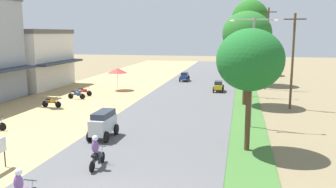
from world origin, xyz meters
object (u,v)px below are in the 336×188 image
(parked_motorbike_fourth, at_px, (84,91))
(streetlamp_mid, at_px, (249,53))
(vendor_umbrella, at_px, (117,71))
(streetlamp_far, at_px, (247,48))
(parked_motorbike_second, at_px, (52,102))
(motorbike_ahead_second, at_px, (96,152))
(utility_pole_far, at_px, (293,60))
(car_sedan_blue, at_px, (185,76))
(streetlamp_near, at_px, (252,65))
(median_tree_second, at_px, (247,34))
(median_tree_fourth, at_px, (245,42))
(car_sedan_yellow, at_px, (219,86))
(median_tree_third, at_px, (250,19))
(car_van_silver, at_px, (103,123))
(median_tree_nearest, at_px, (250,60))
(median_tree_fifth, at_px, (246,22))
(parked_motorbike_third, at_px, (77,94))
(utility_pole_near, at_px, (267,47))

(parked_motorbike_fourth, xyz_separation_m, streetlamp_mid, (16.55, 3.39, 3.93))
(vendor_umbrella, relative_size, streetlamp_far, 0.33)
(parked_motorbike_second, relative_size, motorbike_ahead_second, 1.00)
(utility_pole_far, distance_m, car_sedan_blue, 19.47)
(motorbike_ahead_second, bearing_deg, streetlamp_near, 51.64)
(streetlamp_far, height_order, utility_pole_far, utility_pole_far)
(utility_pole_far, bearing_deg, median_tree_second, 167.62)
(car_sedan_blue, relative_size, motorbike_ahead_second, 1.26)
(median_tree_second, height_order, median_tree_fourth, median_tree_second)
(car_sedan_yellow, relative_size, motorbike_ahead_second, 1.26)
(median_tree_third, distance_m, streetlamp_near, 21.72)
(median_tree_fourth, distance_m, car_van_silver, 33.62)
(parked_motorbike_second, relative_size, median_tree_third, 0.17)
(median_tree_nearest, distance_m, streetlamp_mid, 17.50)
(median_tree_fifth, xyz_separation_m, streetlamp_far, (0.12, -8.54, -3.57))
(vendor_umbrella, distance_m, median_tree_fifth, 24.78)
(median_tree_fifth, bearing_deg, vendor_umbrella, -126.20)
(parked_motorbike_second, bearing_deg, utility_pole_far, 10.87)
(utility_pole_far, relative_size, motorbike_ahead_second, 4.51)
(streetlamp_far, xyz_separation_m, motorbike_ahead_second, (-7.38, -33.50, -3.67))
(parked_motorbike_third, height_order, median_tree_fourth, median_tree_fourth)
(parked_motorbike_fourth, relative_size, utility_pole_near, 0.19)
(vendor_umbrella, distance_m, streetlamp_far, 18.17)
(vendor_umbrella, height_order, utility_pole_near, utility_pole_near)
(median_tree_fourth, bearing_deg, streetlamp_mid, -89.10)
(streetlamp_near, xyz_separation_m, utility_pole_near, (2.12, 17.83, 0.47))
(parked_motorbike_fourth, relative_size, streetlamp_far, 0.23)
(streetlamp_near, bearing_deg, car_van_silver, -152.67)
(parked_motorbike_third, distance_m, utility_pole_near, 21.82)
(median_tree_fourth, bearing_deg, median_tree_fifth, 88.74)
(median_tree_nearest, height_order, car_sedan_blue, median_tree_nearest)
(parked_motorbike_second, height_order, streetlamp_mid, streetlamp_mid)
(parked_motorbike_third, height_order, median_tree_second, median_tree_second)
(median_tree_nearest, height_order, median_tree_fourth, median_tree_fourth)
(median_tree_third, relative_size, car_sedan_yellow, 4.64)
(parked_motorbike_fourth, height_order, car_sedan_blue, car_sedan_blue)
(vendor_umbrella, height_order, car_van_silver, vendor_umbrella)
(vendor_umbrella, bearing_deg, median_tree_fifth, 53.80)
(parked_motorbike_third, relative_size, streetlamp_near, 0.24)
(car_sedan_yellow, bearing_deg, median_tree_fourth, 77.70)
(median_tree_fourth, bearing_deg, vendor_umbrella, -134.59)
(car_van_silver, bearing_deg, motorbike_ahead_second, -71.78)
(median_tree_third, relative_size, car_van_silver, 4.36)
(parked_motorbike_third, distance_m, streetlamp_mid, 17.71)
(parked_motorbike_fourth, xyz_separation_m, median_tree_second, (16.23, -1.13, 5.85))
(median_tree_second, distance_m, utility_pole_far, 4.49)
(car_sedan_yellow, bearing_deg, parked_motorbike_third, -151.59)
(median_tree_nearest, distance_m, car_sedan_blue, 28.75)
(median_tree_fifth, height_order, streetlamp_near, median_tree_fifth)
(streetlamp_far, bearing_deg, median_tree_fifth, 90.84)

